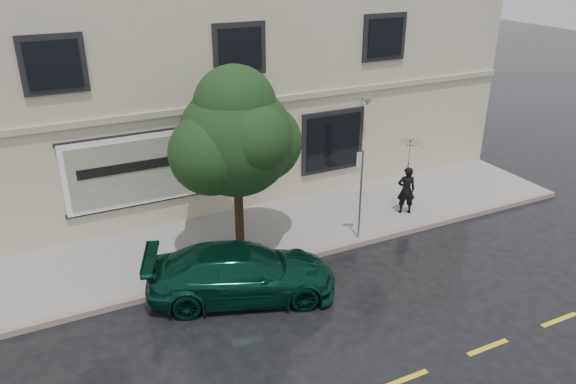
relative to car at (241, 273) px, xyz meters
name	(u,v)px	position (x,y,z in m)	size (l,w,h in m)	color
ground	(320,290)	(1.83, -0.65, -0.66)	(90.00, 90.00, 0.00)	black
sidewalk	(267,233)	(1.83, 2.60, -0.59)	(20.00, 3.50, 0.15)	#9B9793
curb	(293,260)	(1.83, 0.85, -0.59)	(20.00, 0.18, 0.16)	gray
road_marking	(405,379)	(1.83, -4.15, -0.66)	(19.00, 0.12, 0.01)	gold
building	(200,80)	(1.83, 8.35, 2.84)	(20.00, 8.12, 7.00)	#BDB798
billboard	(139,170)	(-1.37, 4.27, 1.39)	(4.30, 0.16, 2.20)	white
car	(241,273)	(0.00, 0.00, 0.00)	(2.01, 4.56, 1.33)	#083425
pedestrian	(406,190)	(6.25, 1.80, 0.26)	(0.56, 0.37, 1.54)	black
umbrella	(409,156)	(6.25, 1.80, 1.41)	(1.02, 1.02, 0.76)	black
street_tree	(236,140)	(0.72, 1.93, 2.69)	(2.97, 2.97, 4.70)	black
sign_pole	(361,187)	(4.05, 1.05, 1.08)	(0.31, 0.14, 2.67)	gray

